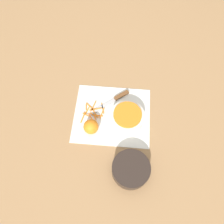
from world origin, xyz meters
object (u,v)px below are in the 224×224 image
at_px(orange_left, 91,127).
at_px(bowl_dark, 131,169).
at_px(knife, 117,98).
at_px(bowl_speckled, 127,117).

bearing_deg(orange_left, bowl_dark, 137.47).
bearing_deg(knife, bowl_speckled, 79.39).
bearing_deg(knife, orange_left, 21.75).
xyz_separation_m(bowl_speckled, orange_left, (0.18, 0.07, 0.00)).
bearing_deg(knife, bowl_dark, 66.09).
relative_size(bowl_dark, knife, 0.87).
xyz_separation_m(bowl_dark, knife, (0.09, -0.39, -0.02)).
height_order(bowl_speckled, bowl_dark, bowl_speckled).
distance_m(bowl_speckled, knife, 0.14).
distance_m(bowl_speckled, bowl_dark, 0.27).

